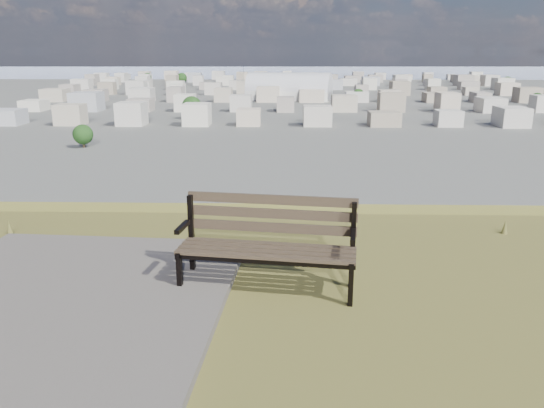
{
  "coord_description": "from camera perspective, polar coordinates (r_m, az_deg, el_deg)",
  "views": [
    {
      "loc": [
        -0.4,
        -3.28,
        27.24
      ],
      "look_at": [
        -0.58,
        3.45,
        25.3
      ],
      "focal_mm": 35.0,
      "sensor_mm": 36.0,
      "label": 1
    }
  ],
  "objects": [
    {
      "name": "arena",
      "position": [
        318.14,
        1.87,
        12.02
      ],
      "size": [
        51.95,
        31.0,
        20.51
      ],
      "rotation": [
        0.0,
        0.0,
        -0.23
      ],
      "color": "silver",
      "rests_on": "ground"
    },
    {
      "name": "bay_water",
      "position": [
        903.69,
        1.6,
        14.33
      ],
      "size": [
        2400.0,
        700.0,
        0.12
      ],
      "primitive_type": "cube",
      "color": "gray",
      "rests_on": "ground"
    },
    {
      "name": "gravel_patch",
      "position": [
        4.92,
        -24.13,
        -12.04
      ],
      "size": [
        3.23,
        4.42,
        0.08
      ],
      "primitive_type": "cube",
      "rotation": [
        0.0,
        0.0,
        -0.06
      ],
      "color": "#5E5A52",
      "rests_on": "hilltop_mesa"
    },
    {
      "name": "park_bench",
      "position": [
        5.13,
        -0.42,
        -3.74
      ],
      "size": [
        1.75,
        0.77,
        0.89
      ],
      "rotation": [
        0.0,
        0.0,
        -0.14
      ],
      "color": "#423826",
      "rests_on": "hilltop_mesa"
    },
    {
      "name": "city_blocks",
      "position": [
        398.43,
        1.62,
        12.65
      ],
      "size": [
        395.0,
        361.0,
        7.0
      ],
      "color": "beige",
      "rests_on": "ground"
    },
    {
      "name": "city_trees",
      "position": [
        324.1,
        -3.15,
        12.08
      ],
      "size": [
        406.52,
        387.2,
        9.98
      ],
      "color": "#332719",
      "rests_on": "ground"
    },
    {
      "name": "far_hills",
      "position": [
        1407.51,
        -0.97,
        15.99
      ],
      "size": [
        2050.0,
        340.0,
        60.0
      ],
      "color": "#929CB5",
      "rests_on": "ground"
    }
  ]
}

